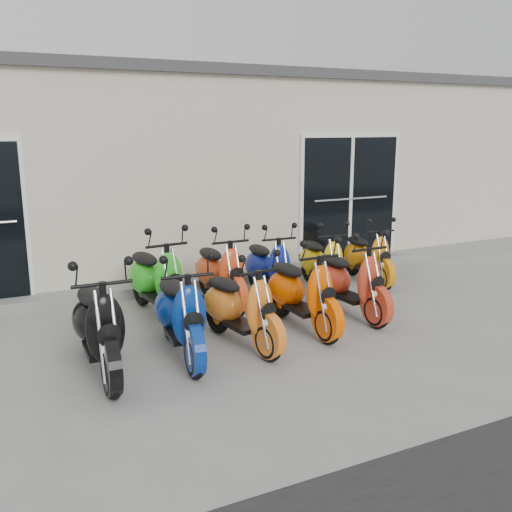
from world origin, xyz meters
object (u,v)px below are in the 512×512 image
object	(u,v)px
scooter_back_extra	(368,249)
scooter_back_green	(155,269)
scooter_back_yellow	(322,254)
scooter_front_blue	(180,302)
scooter_front_orange_b	(302,281)
scooter_front_red	(350,272)
scooter_back_red	(220,264)
scooter_back_blue	(268,259)
scooter_front_orange_a	(240,296)
scooter_front_black	(97,313)

from	to	relation	value
scooter_back_extra	scooter_back_green	bearing A→B (deg)	-171.58
scooter_back_yellow	scooter_back_green	bearing A→B (deg)	-170.99
scooter_front_blue	scooter_front_orange_b	distance (m)	1.62
scooter_front_red	scooter_back_red	size ratio (longest dim) A/B	1.00
scooter_back_green	scooter_back_red	size ratio (longest dim) A/B	1.05
scooter_back_green	scooter_back_extra	distance (m)	3.48
scooter_front_orange_b	scooter_back_blue	xyz separation A→B (m)	(0.24, 1.33, -0.03)
scooter_front_orange_a	scooter_back_blue	size ratio (longest dim) A/B	1.01
scooter_front_blue	scooter_back_blue	world-z (taller)	scooter_front_blue
scooter_front_red	scooter_back_green	distance (m)	2.52
scooter_front_orange_b	scooter_front_red	xyz separation A→B (m)	(0.82, 0.16, -0.01)
scooter_front_black	scooter_back_red	world-z (taller)	scooter_front_black
scooter_front_orange_b	scooter_back_blue	world-z (taller)	scooter_front_orange_b
scooter_front_red	scooter_back_yellow	world-z (taller)	scooter_front_red
scooter_front_orange_b	scooter_back_green	size ratio (longest dim) A/B	0.96
scooter_back_green	scooter_back_red	distance (m)	0.92
scooter_front_blue	scooter_back_green	distance (m)	1.45
scooter_front_black	scooter_front_red	bearing A→B (deg)	8.17
scooter_back_yellow	scooter_front_orange_a	bearing A→B (deg)	-136.84
scooter_front_red	scooter_back_red	bearing A→B (deg)	137.54
scooter_front_orange_a	scooter_front_orange_b	bearing A→B (deg)	1.33
scooter_front_black	scooter_back_red	bearing A→B (deg)	39.66
scooter_front_red	scooter_back_yellow	size ratio (longest dim) A/B	1.09
scooter_back_green	scooter_back_yellow	xyz separation A→B (m)	(2.62, 0.11, -0.08)
scooter_front_red	scooter_front_blue	bearing A→B (deg)	-174.21
scooter_front_orange_a	scooter_back_green	size ratio (longest dim) A/B	0.92
scooter_back_green	scooter_back_red	xyz separation A→B (m)	(0.92, 0.04, -0.03)
scooter_front_orange_a	scooter_back_red	size ratio (longest dim) A/B	0.97
scooter_front_blue	scooter_back_blue	size ratio (longest dim) A/B	1.07
scooter_front_orange_b	scooter_front_orange_a	bearing A→B (deg)	-170.86
scooter_front_orange_b	scooter_back_extra	bearing A→B (deg)	33.01
scooter_front_black	scooter_back_blue	xyz separation A→B (m)	(2.71, 1.55, -0.06)
scooter_front_black	scooter_front_orange_b	xyz separation A→B (m)	(2.48, 0.22, -0.04)
scooter_back_red	scooter_back_blue	distance (m)	0.77
scooter_front_orange_b	scooter_back_extra	size ratio (longest dim) A/B	1.10
scooter_front_blue	scooter_back_yellow	bearing A→B (deg)	34.57
scooter_front_orange_a	scooter_front_red	distance (m)	1.75
scooter_front_orange_a	scooter_front_orange_b	size ratio (longest dim) A/B	0.96
scooter_front_black	scooter_back_blue	bearing A→B (deg)	31.41
scooter_back_red	scooter_front_black	bearing A→B (deg)	-141.93
scooter_front_orange_a	scooter_back_green	world-z (taller)	scooter_back_green
scooter_front_black	scooter_back_extra	distance (m)	4.77
scooter_front_blue	scooter_back_green	bearing A→B (deg)	89.12
scooter_front_blue	scooter_back_yellow	size ratio (longest dim) A/B	1.12
scooter_front_blue	scooter_front_red	size ratio (longest dim) A/B	1.04
scooter_front_orange_a	scooter_back_yellow	xyz separation A→B (m)	(2.07, 1.54, -0.03)
scooter_front_blue	scooter_back_extra	bearing A→B (deg)	28.56
scooter_front_black	scooter_back_extra	xyz separation A→B (m)	(4.50, 1.59, -0.09)
scooter_back_yellow	scooter_front_black	bearing A→B (deg)	-149.83
scooter_front_blue	scooter_front_red	bearing A→B (deg)	13.36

